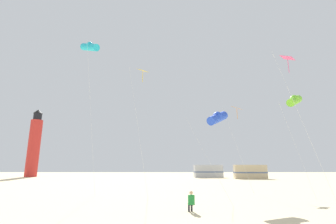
# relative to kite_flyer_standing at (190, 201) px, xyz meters

# --- Properties ---
(kite_flyer_standing) EXTENTS (0.36, 0.53, 1.16)m
(kite_flyer_standing) POSITION_rel_kite_flyer_standing_xyz_m (0.00, 0.00, 0.00)
(kite_flyer_standing) COLOR #238438
(kite_flyer_standing) RESTS_ON ground
(kite_diamond_rainbow) EXTENTS (2.84, 2.30, 10.71)m
(kite_diamond_rainbow) POSITION_rel_kite_flyer_standing_xyz_m (7.71, 2.39, 9.42)
(kite_diamond_rainbow) COLOR silver
(kite_diamond_rainbow) RESTS_ON ground
(kite_diamond_gold) EXTENTS (2.03, 1.82, 11.90)m
(kite_diamond_gold) POSITION_rel_kite_flyer_standing_xyz_m (-3.79, 7.77, 10.52)
(kite_diamond_gold) COLOR silver
(kite_diamond_gold) RESTS_ON ground
(kite_diamond_orange) EXTENTS (2.36, 2.36, 8.90)m
(kite_diamond_orange) POSITION_rel_kite_flyer_standing_xyz_m (6.13, 10.96, 7.74)
(kite_diamond_orange) COLOR silver
(kite_diamond_orange) RESTS_ON ground
(kite_tube_cyan) EXTENTS (2.58, 2.42, 14.69)m
(kite_tube_cyan) POSITION_rel_kite_flyer_standing_xyz_m (-8.99, 7.35, 13.37)
(kite_tube_cyan) COLOR silver
(kite_tube_cyan) RESTS_ON ground
(kite_tube_lime) EXTENTS (2.62, 2.62, 9.01)m
(kite_tube_lime) POSITION_rel_kite_flyer_standing_xyz_m (10.09, 6.59, 7.69)
(kite_tube_lime) COLOR silver
(kite_tube_lime) RESTS_ON ground
(kite_tube_blue) EXTENTS (3.68, 3.78, 7.06)m
(kite_tube_blue) POSITION_rel_kite_flyer_standing_xyz_m (2.72, 4.79, 5.74)
(kite_tube_blue) COLOR silver
(kite_tube_blue) RESTS_ON ground
(lighthouse_distant) EXTENTS (2.80, 2.80, 16.80)m
(lighthouse_distant) POSITION_rel_kite_flyer_standing_xyz_m (-34.73, 45.99, 7.22)
(lighthouse_distant) COLOR red
(lighthouse_distant) RESTS_ON ground
(rv_van_silver) EXTENTS (6.59, 2.81, 2.80)m
(rv_van_silver) POSITION_rel_kite_flyer_standing_xyz_m (7.93, 42.40, 0.78)
(rv_van_silver) COLOR #B7BABF
(rv_van_silver) RESTS_ON ground
(rv_van_tan) EXTENTS (6.61, 2.85, 2.80)m
(rv_van_tan) POSITION_rel_kite_flyer_standing_xyz_m (15.64, 36.78, 0.78)
(rv_van_tan) COLOR #C6B28C
(rv_van_tan) RESTS_ON ground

